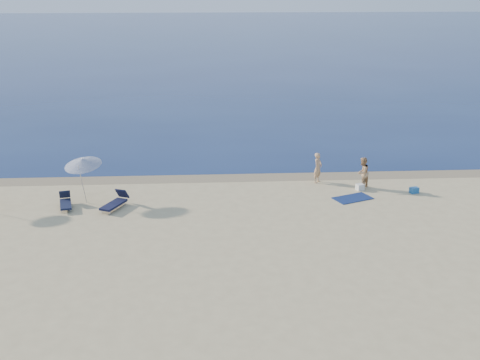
% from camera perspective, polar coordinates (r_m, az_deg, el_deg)
% --- Properties ---
extents(sea, '(240.00, 160.00, 0.01)m').
position_cam_1_polar(sea, '(113.22, -2.10, 13.33)').
color(sea, '#0C1D49').
rests_on(sea, ground).
extents(wet_sand_strip, '(240.00, 1.60, 0.00)m').
position_cam_1_polar(wet_sand_strip, '(33.94, 1.13, 0.28)').
color(wet_sand_strip, '#847254').
rests_on(wet_sand_strip, ground).
extents(person_left, '(0.68, 0.73, 1.67)m').
position_cam_1_polar(person_left, '(33.11, 7.40, 1.16)').
color(person_left, tan).
rests_on(person_left, ground).
extents(person_right, '(1.03, 1.03, 1.69)m').
position_cam_1_polar(person_right, '(32.63, 11.54, 0.68)').
color(person_right, tan).
rests_on(person_right, ground).
extents(beach_towel, '(2.18, 1.73, 0.03)m').
position_cam_1_polar(beach_towel, '(31.21, 10.63, -1.71)').
color(beach_towel, '#0E1D4A').
rests_on(beach_towel, ground).
extents(white_bag, '(0.47, 0.43, 0.32)m').
position_cam_1_polar(white_bag, '(32.49, 11.30, -0.65)').
color(white_bag, silver).
rests_on(white_bag, ground).
extents(blue_cooler, '(0.49, 0.40, 0.30)m').
position_cam_1_polar(blue_cooler, '(32.70, 16.18, -0.94)').
color(blue_cooler, '#1D5CA2').
rests_on(blue_cooler, ground).
extents(umbrella_near, '(2.45, 2.46, 2.43)m').
position_cam_1_polar(umbrella_near, '(30.70, -14.71, 1.64)').
color(umbrella_near, silver).
rests_on(umbrella_near, ground).
extents(lounger_left, '(0.89, 1.69, 0.71)m').
position_cam_1_polar(lounger_left, '(30.65, -16.22, -2.06)').
color(lounger_left, '#121832').
rests_on(lounger_left, ground).
extents(lounger_right, '(1.31, 1.89, 0.80)m').
position_cam_1_polar(lounger_right, '(29.96, -11.76, -2.11)').
color(lounger_right, black).
rests_on(lounger_right, ground).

